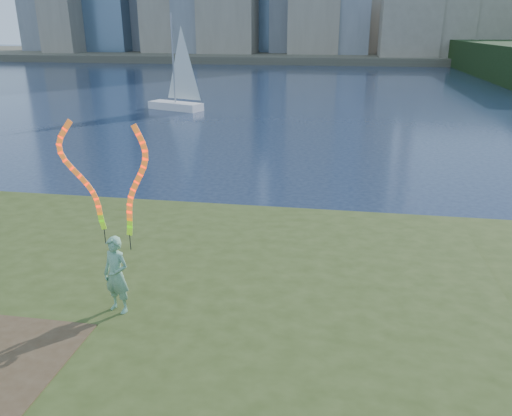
# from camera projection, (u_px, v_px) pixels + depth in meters

# --- Properties ---
(ground) EXTENTS (320.00, 320.00, 0.00)m
(ground) POSITION_uv_depth(u_px,v_px,m) (163.00, 316.00, 10.78)
(ground) COLOR #18243C
(ground) RESTS_ON ground
(grassy_knoll) EXTENTS (20.00, 18.00, 0.80)m
(grassy_knoll) POSITION_uv_depth(u_px,v_px,m) (117.00, 371.00, 8.54)
(grassy_knoll) COLOR #344217
(grassy_knoll) RESTS_ON ground
(far_shore) EXTENTS (320.00, 40.00, 1.20)m
(far_shore) POSITION_uv_depth(u_px,v_px,m) (325.00, 55.00, 98.61)
(far_shore) COLOR #504A3A
(far_shore) RESTS_ON ground
(woman_with_ribbons) EXTENTS (1.91, 0.66, 3.90)m
(woman_with_ribbons) POSITION_uv_depth(u_px,v_px,m) (114.00, 241.00, 9.04)
(woman_with_ribbons) COLOR #1D7139
(woman_with_ribbons) RESTS_ON grassy_knoll
(sailboat) EXTENTS (4.49, 2.84, 6.89)m
(sailboat) POSITION_uv_depth(u_px,v_px,m) (177.00, 94.00, 37.13)
(sailboat) COLOR white
(sailboat) RESTS_ON ground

